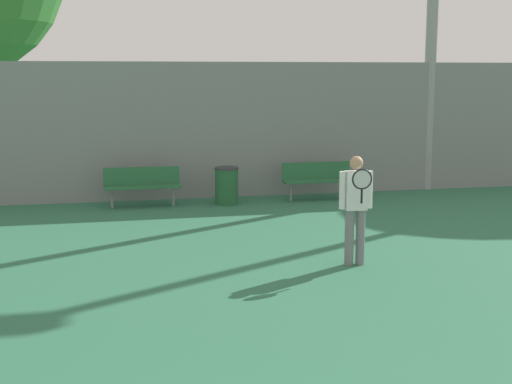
% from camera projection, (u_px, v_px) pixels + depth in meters
% --- Properties ---
extents(tennis_player, '(0.53, 0.41, 1.69)m').
position_uv_depth(tennis_player, '(356.00, 205.00, 10.87)').
color(tennis_player, slate).
rests_on(tennis_player, ground_plane).
extents(bench_courtside_near, '(1.68, 0.40, 0.87)m').
position_uv_depth(bench_courtside_near, '(142.00, 182.00, 15.77)').
color(bench_courtside_near, '#28663D').
rests_on(bench_courtside_near, ground_plane).
extents(bench_by_gate, '(1.65, 0.40, 0.87)m').
position_uv_depth(bench_by_gate, '(317.00, 177.00, 16.65)').
color(bench_by_gate, '#28663D').
rests_on(bench_by_gate, ground_plane).
extents(trash_bin, '(0.55, 0.55, 0.84)m').
position_uv_depth(trash_bin, '(227.00, 186.00, 16.04)').
color(trash_bin, '#235B33').
rests_on(trash_bin, ground_plane).
extents(back_fence, '(30.79, 0.06, 3.19)m').
position_uv_depth(back_fence, '(151.00, 132.00, 16.42)').
color(back_fence, gray).
rests_on(back_fence, ground_plane).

